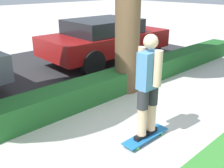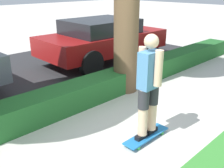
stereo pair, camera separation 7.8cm
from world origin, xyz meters
TOP-DOWN VIEW (x-y plane):
  - ground_plane at (0.00, 0.00)m, footprint 60.00×60.00m
  - street_asphalt at (0.00, 4.20)m, footprint 12.78×5.00m
  - hedge_row at (0.00, 1.60)m, footprint 12.78×0.60m
  - skateboard at (-0.03, -0.22)m, footprint 0.91×0.24m
  - skater_person at (-0.03, -0.22)m, footprint 0.49×0.42m
  - parked_car_middle at (2.62, 3.70)m, footprint 4.15×2.02m

SIDE VIEW (x-z plane):
  - ground_plane at x=0.00m, z-range 0.00..0.00m
  - street_asphalt at x=0.00m, z-range 0.00..0.01m
  - skateboard at x=-0.03m, z-range 0.03..0.11m
  - hedge_row at x=0.00m, z-range 0.00..0.49m
  - parked_car_middle at x=2.62m, z-range 0.06..1.43m
  - skater_person at x=-0.03m, z-range 0.14..1.78m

